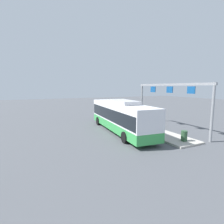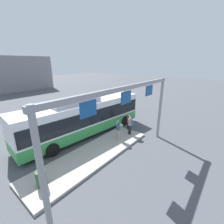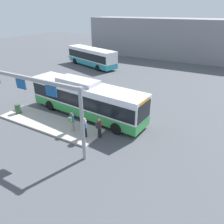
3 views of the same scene
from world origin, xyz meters
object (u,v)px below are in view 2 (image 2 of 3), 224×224
Objects in this scene: person_waiting_near at (130,125)px; trash_bin at (41,179)px; person_boarding at (129,122)px; person_waiting_mid at (118,129)px; bus_main at (85,115)px.

person_waiting_near is 8.14m from trash_bin.
person_waiting_near reaches higher than trash_bin.
person_waiting_mid is at bearing 92.87° from person_boarding.
person_waiting_near is at bearing -1.81° from trash_bin.
person_waiting_near is (-0.87, -0.71, 0.16)m from person_boarding.
person_waiting_mid is 6.69m from trash_bin.
bus_main is 7.30× the size of person_waiting_near.
person_boarding is 1.13m from person_waiting_near.
bus_main is 3.36m from person_waiting_mid.
bus_main reaches higher than person_waiting_mid.
bus_main is 6.73m from trash_bin.
trash_bin is at bearing 81.45° from person_waiting_mid.
bus_main is 13.54× the size of trash_bin.
person_waiting_near is 1.00× the size of person_waiting_mid.
person_boarding is (3.16, -2.68, -0.92)m from bus_main.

